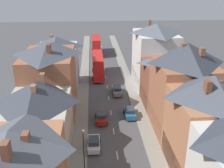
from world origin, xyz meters
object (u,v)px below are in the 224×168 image
object	(u,v)px
double_decker_bus_lead	(98,65)
double_decker_bus_mid_street	(96,45)
car_near_silver	(130,112)
car_parked_right_a	(101,117)
street_lamp	(84,150)
car_near_blue	(117,90)
car_parked_left_a	(94,143)

from	to	relation	value
double_decker_bus_lead	double_decker_bus_mid_street	xyz separation A→B (m)	(0.00, 20.20, 0.00)
double_decker_bus_mid_street	car_near_silver	xyz separation A→B (m)	(4.91, -40.55, -1.98)
car_parked_right_a	street_lamp	distance (m)	12.63
car_parked_right_a	street_lamp	bearing A→B (deg)	-101.39
car_near_silver	double_decker_bus_lead	bearing A→B (deg)	103.56
double_decker_bus_mid_street	street_lamp	xyz separation A→B (m)	(-2.44, -53.88, 0.43)
double_decker_bus_mid_street	car_near_blue	world-z (taller)	double_decker_bus_mid_street
car_parked_right_a	double_decker_bus_lead	bearing A→B (deg)	90.02
car_parked_left_a	street_lamp	xyz separation A→B (m)	(-1.15, -4.77, 2.43)
car_near_silver	car_parked_left_a	xyz separation A→B (m)	(-6.20, -8.56, -0.03)
double_decker_bus_mid_street	car_near_silver	bearing A→B (deg)	-83.10
car_near_silver	car_parked_right_a	bearing A→B (deg)	-166.61
car_near_silver	car_parked_left_a	distance (m)	10.57
double_decker_bus_lead	car_near_silver	world-z (taller)	double_decker_bus_lead
double_decker_bus_lead	car_near_blue	bearing A→B (deg)	-71.54
car_near_blue	street_lamp	xyz separation A→B (m)	(-6.05, -22.87, 2.39)
double_decker_bus_mid_street	car_parked_right_a	distance (m)	41.76
car_parked_left_a	street_lamp	size ratio (longest dim) A/B	0.70
car_near_blue	car_parked_right_a	bearing A→B (deg)	-108.58
double_decker_bus_mid_street	car_parked_right_a	bearing A→B (deg)	-89.99
car_near_blue	car_parked_left_a	world-z (taller)	car_near_blue
double_decker_bus_lead	car_parked_right_a	size ratio (longest dim) A/B	2.48
double_decker_bus_lead	car_near_silver	size ratio (longest dim) A/B	2.70
double_decker_bus_lead	car_parked_left_a	size ratio (longest dim) A/B	2.81
double_decker_bus_mid_street	car_near_blue	bearing A→B (deg)	-83.36
car_near_silver	street_lamp	size ratio (longest dim) A/B	0.73
double_decker_bus_lead	car_near_blue	distance (m)	11.56
double_decker_bus_lead	car_parked_left_a	world-z (taller)	double_decker_bus_lead
double_decker_bus_lead	street_lamp	xyz separation A→B (m)	(-2.44, -33.68, 0.43)
double_decker_bus_mid_street	double_decker_bus_lead	bearing A→B (deg)	-90.00
double_decker_bus_lead	double_decker_bus_mid_street	bearing A→B (deg)	90.00
double_decker_bus_lead	car_parked_right_a	bearing A→B (deg)	-89.98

